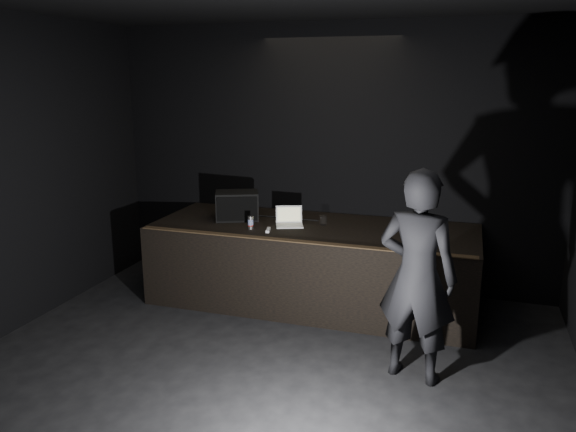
% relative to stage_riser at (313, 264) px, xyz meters
% --- Properties ---
extents(ground, '(7.00, 7.00, 0.00)m').
position_rel_stage_riser_xyz_m(ground, '(0.00, -2.73, -0.50)').
color(ground, black).
rests_on(ground, ground).
extents(room_walls, '(6.10, 7.10, 3.52)m').
position_rel_stage_riser_xyz_m(room_walls, '(0.00, -2.73, 1.52)').
color(room_walls, black).
rests_on(room_walls, ground).
extents(stage_riser, '(4.00, 1.50, 1.00)m').
position_rel_stage_riser_xyz_m(stage_riser, '(0.00, 0.00, 0.00)').
color(stage_riser, black).
rests_on(stage_riser, ground).
extents(riser_lip, '(3.92, 0.10, 0.01)m').
position_rel_stage_riser_xyz_m(riser_lip, '(0.00, -0.71, 0.51)').
color(riser_lip, brown).
rests_on(riser_lip, stage_riser).
extents(stage_monitor, '(0.65, 0.58, 0.36)m').
position_rel_stage_riser_xyz_m(stage_monitor, '(-1.03, 0.03, 0.68)').
color(stage_monitor, black).
rests_on(stage_monitor, stage_riser).
extents(cable, '(0.86, 0.04, 0.02)m').
position_rel_stage_riser_xyz_m(cable, '(-0.42, 0.25, 0.51)').
color(cable, black).
rests_on(cable, stage_riser).
extents(laptop, '(0.41, 0.39, 0.23)m').
position_rel_stage_riser_xyz_m(laptop, '(-0.30, -0.05, 0.56)').
color(laptop, silver).
rests_on(laptop, stage_riser).
extents(beer_can, '(0.07, 0.07, 0.16)m').
position_rel_stage_riser_xyz_m(beer_can, '(-0.69, -0.37, 0.58)').
color(beer_can, silver).
rests_on(beer_can, stage_riser).
extents(plastic_cup, '(0.09, 0.09, 0.11)m').
position_rel_stage_riser_xyz_m(plastic_cup, '(0.10, 0.09, 0.56)').
color(plastic_cup, white).
rests_on(plastic_cup, stage_riser).
extents(wii_remote, '(0.08, 0.18, 0.03)m').
position_rel_stage_riser_xyz_m(wii_remote, '(-0.45, -0.40, 0.52)').
color(wii_remote, white).
rests_on(wii_remote, stage_riser).
extents(person, '(0.83, 0.63, 2.03)m').
position_rel_stage_riser_xyz_m(person, '(1.41, -1.50, 0.52)').
color(person, black).
rests_on(person, ground).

